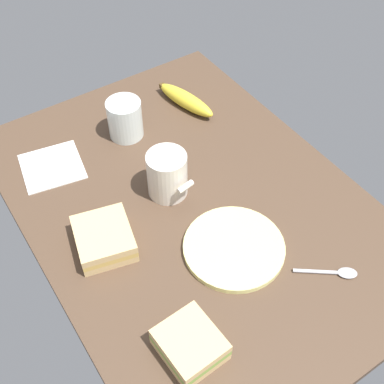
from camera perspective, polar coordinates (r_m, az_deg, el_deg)
tabletop at (r=103.79cm, az=0.00°, el=-1.46°), size 90.00×64.00×2.00cm
plate_of_food at (r=95.66cm, az=4.89°, el=-6.25°), size 19.31×19.31×1.20cm
coffee_mug_black at (r=101.26cm, az=-2.83°, el=2.04°), size 10.51×8.20×10.03cm
sandwich_main at (r=83.85cm, az=-0.22°, el=-16.94°), size 10.52×9.56×4.40cm
sandwich_side at (r=95.75cm, az=-9.88°, el=-5.36°), size 13.53×12.69×4.40cm
glass_of_milk at (r=115.75cm, az=-7.61°, el=8.10°), size 7.90×7.90×9.07cm
banana at (r=124.08cm, az=-0.71°, el=10.42°), size 17.60×7.71×3.86cm
spoon at (r=96.09cm, az=16.00°, el=-8.78°), size 8.25×10.21×0.80cm
paper_napkin at (r=113.82cm, az=-15.61°, el=2.81°), size 14.77×14.77×0.30cm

